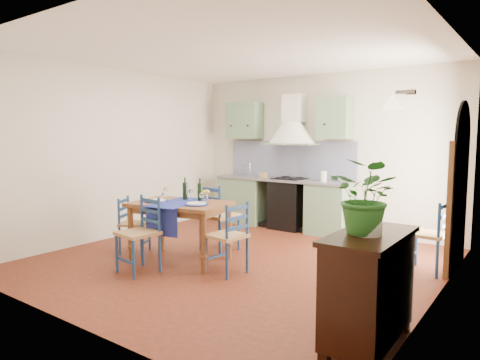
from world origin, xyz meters
name	(u,v)px	position (x,y,z in m)	size (l,w,h in m)	color
floor	(238,260)	(0.00, 0.00, 0.00)	(5.00, 5.00, 0.00)	#45200E
back_wall	(291,171)	(-0.47, 2.29, 1.05)	(5.00, 0.96, 2.80)	beige
right_wall	(444,171)	(2.50, 0.28, 1.34)	(0.26, 5.00, 2.80)	beige
left_wall	(119,154)	(-2.50, 0.00, 1.40)	(0.04, 5.00, 2.80)	beige
ceiling	(238,52)	(0.00, 0.00, 2.80)	(5.00, 5.00, 0.01)	white
dining_table	(180,209)	(-0.63, -0.48, 0.72)	(1.41, 1.10, 1.13)	brown
chair_near	(140,233)	(-0.71, -1.11, 0.49)	(0.50, 0.50, 0.95)	navy
chair_far	(218,216)	(-0.54, 0.23, 0.52)	(0.51, 0.51, 1.00)	navy
chair_left	(133,224)	(-1.49, -0.58, 0.42)	(0.51, 0.51, 0.82)	navy
chair_right	(229,237)	(0.23, -0.52, 0.47)	(0.47, 0.47, 0.90)	navy
chair_spare	(430,235)	(2.23, 1.00, 0.47)	(0.46, 0.46, 0.92)	navy
sideboard	(368,285)	(2.26, -1.30, 0.51)	(0.50, 1.05, 0.94)	black
potted_plant	(367,197)	(2.25, -1.36, 1.24)	(0.54, 0.47, 0.60)	#286D27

